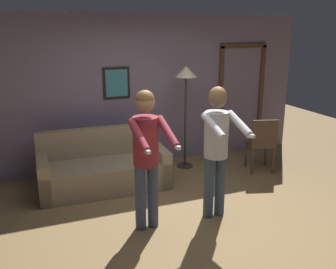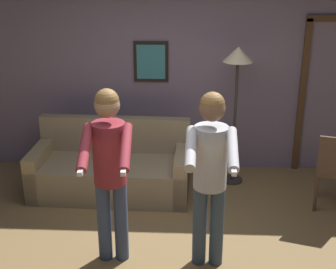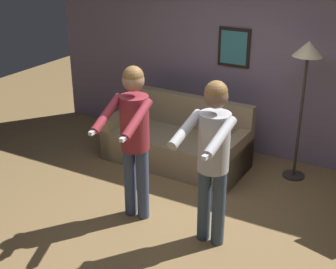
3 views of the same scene
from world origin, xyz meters
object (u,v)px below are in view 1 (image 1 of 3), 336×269
object	(u,v)px
couch	(104,170)
person_standing_left	(146,148)
dining_chair_distant	(262,142)
torchiere_lamp	(186,82)
person_standing_right	(217,141)

from	to	relation	value
couch	person_standing_left	bearing A→B (deg)	-80.40
couch	dining_chair_distant	size ratio (longest dim) A/B	2.07
person_standing_left	dining_chair_distant	world-z (taller)	person_standing_left
torchiere_lamp	dining_chair_distant	bearing A→B (deg)	-32.94
person_standing_left	dining_chair_distant	bearing A→B (deg)	24.03
couch	torchiere_lamp	bearing A→B (deg)	13.30
person_standing_left	person_standing_right	world-z (taller)	person_standing_left
person_standing_right	couch	bearing A→B (deg)	128.39
dining_chair_distant	person_standing_right	bearing A→B (deg)	-143.38
couch	dining_chair_distant	world-z (taller)	dining_chair_distant
couch	person_standing_left	xyz separation A→B (m)	(0.24, -1.40, 0.75)
torchiere_lamp	dining_chair_distant	world-z (taller)	torchiere_lamp
torchiere_lamp	person_standing_right	world-z (taller)	torchiere_lamp
couch	person_standing_left	world-z (taller)	person_standing_left
torchiere_lamp	couch	bearing A→B (deg)	-166.70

